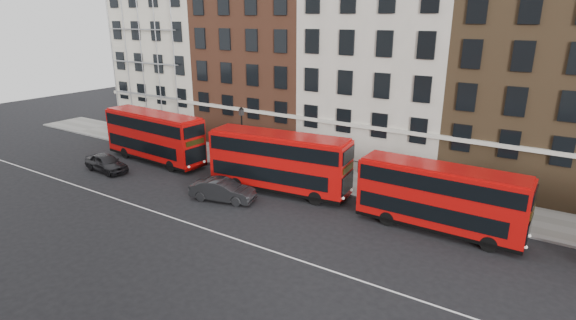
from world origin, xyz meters
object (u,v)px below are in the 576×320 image
Objects in this scene: bus_c at (439,197)px; car_front at (223,190)px; bus_b at (279,161)px; bus_a at (154,135)px; car_rear at (106,163)px.

bus_c reaches higher than car_front.
car_front is (-2.41, -3.68, -1.67)m from bus_b.
bus_c is 14.93m from car_front.
bus_c is (11.98, 0.00, -0.18)m from bus_b.
bus_a is 4.82m from car_rear.
bus_b is at bearing -48.14° from car_front.
bus_b reaches higher than car_rear.
car_rear is at bearing -171.13° from bus_b.
bus_a is 12.09m from car_front.
bus_b is at bearing -179.79° from bus_c.
bus_a is 25.79m from bus_c.
car_front is at bearing -83.46° from car_rear.
bus_a is at bearing 173.00° from bus_b.
bus_c is at bearing 3.29° from bus_a.
car_rear is at bearing 77.82° from car_front.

